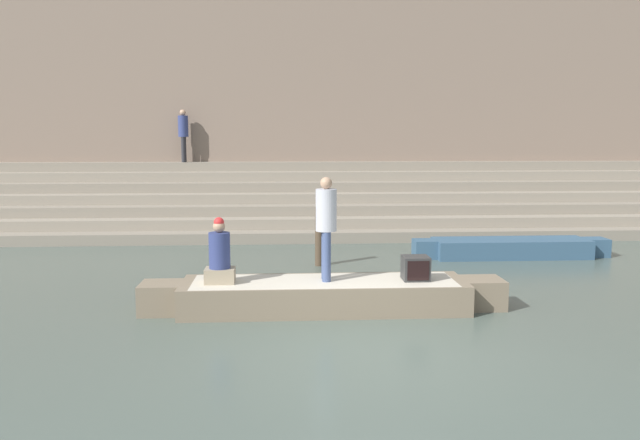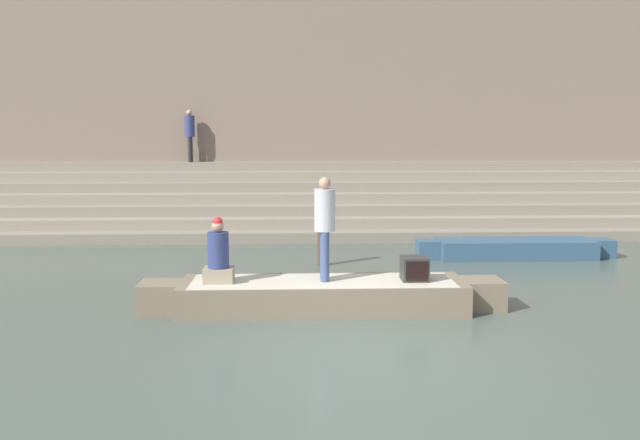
{
  "view_description": "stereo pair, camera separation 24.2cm",
  "coord_description": "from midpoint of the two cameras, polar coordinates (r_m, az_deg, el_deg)",
  "views": [
    {
      "loc": [
        -1.17,
        -8.2,
        2.97
      ],
      "look_at": [
        -0.47,
        3.5,
        1.42
      ],
      "focal_mm": 35.0,
      "sensor_mm": 36.0,
      "label": 1
    },
    {
      "loc": [
        -0.93,
        -8.21,
        2.97
      ],
      "look_at": [
        -0.47,
        3.5,
        1.42
      ],
      "focal_mm": 35.0,
      "sensor_mm": 36.0,
      "label": 2
    }
  ],
  "objects": [
    {
      "name": "ground_plane",
      "position": [
        8.79,
        3.74,
        -12.23
      ],
      "size": [
        120.0,
        120.0,
        0.0
      ],
      "primitive_type": "plane",
      "color": "#47544C"
    },
    {
      "name": "tv_set",
      "position": [
        10.94,
        8.11,
        -4.38
      ],
      "size": [
        0.45,
        0.44,
        0.41
      ],
      "rotation": [
        0.0,
        0.0,
        0.09
      ],
      "color": "#2D2D2D",
      "rests_on": "rowboat_main"
    },
    {
      "name": "person_rowing",
      "position": [
        10.73,
        -9.8,
        -3.33
      ],
      "size": [
        0.5,
        0.4,
        1.13
      ],
      "rotation": [
        0.0,
        0.0,
        0.27
      ],
      "color": "gray",
      "rests_on": "rowboat_main"
    },
    {
      "name": "ghat_steps",
      "position": [
        20.41,
        -0.44,
        1.34
      ],
      "size": [
        36.0,
        4.67,
        2.14
      ],
      "color": "gray",
      "rests_on": "ground"
    },
    {
      "name": "moored_boat_shore",
      "position": [
        16.28,
        16.63,
        -2.42
      ],
      "size": [
        4.9,
        1.04,
        0.45
      ],
      "rotation": [
        0.0,
        0.0,
        -0.09
      ],
      "color": "#33516B",
      "rests_on": "ground"
    },
    {
      "name": "person_standing",
      "position": [
        10.66,
        -0.09,
        -0.12
      ],
      "size": [
        0.36,
        0.36,
        1.79
      ],
      "rotation": [
        0.0,
        0.0,
        0.29
      ],
      "color": "#3D4C75",
      "rests_on": "rowboat_main"
    },
    {
      "name": "back_wall",
      "position": [
        22.59,
        -0.75,
        10.71
      ],
      "size": [
        34.2,
        1.28,
        8.48
      ],
      "color": "#7F6B5B",
      "rests_on": "ground"
    },
    {
      "name": "mooring_post",
      "position": [
        14.49,
        -0.55,
        -1.5
      ],
      "size": [
        0.2,
        0.2,
        1.38
      ],
      "primitive_type": "cylinder",
      "color": "#473828",
      "rests_on": "ground"
    },
    {
      "name": "person_on_steps",
      "position": [
        21.88,
        -12.7,
        7.87
      ],
      "size": [
        0.34,
        0.34,
        1.77
      ],
      "rotation": [
        0.0,
        0.0,
        4.36
      ],
      "color": "#28282D",
      "rests_on": "ghat_steps"
    },
    {
      "name": "rowboat_main",
      "position": [
        10.87,
        -0.27,
        -6.82
      ],
      "size": [
        6.27,
        1.4,
        0.52
      ],
      "rotation": [
        0.0,
        0.0,
        -0.06
      ],
      "color": "#756651",
      "rests_on": "ground"
    }
  ]
}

